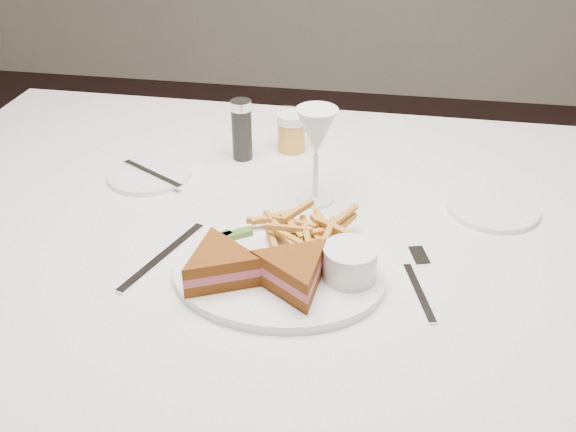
% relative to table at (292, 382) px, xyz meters
% --- Properties ---
extents(table, '(1.54, 1.04, 0.75)m').
position_rel_table_xyz_m(table, '(0.00, 0.00, 0.00)').
color(table, silver).
rests_on(table, ground).
extents(chair_far, '(0.59, 0.55, 0.58)m').
position_rel_table_xyz_m(chair_far, '(0.06, 0.81, -0.08)').
color(chair_far, '#46342B').
rests_on(chair_far, ground).
extents(table_setting, '(0.80, 0.62, 0.18)m').
position_rel_table_xyz_m(table_setting, '(0.00, -0.06, 0.41)').
color(table_setting, white).
rests_on(table_setting, table).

